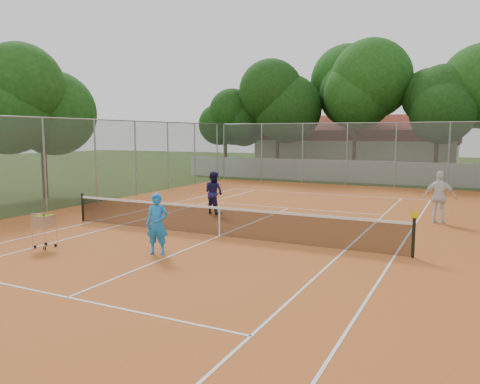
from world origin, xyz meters
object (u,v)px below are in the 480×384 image
at_px(player_near, 157,224).
at_px(player_far_right, 440,197).
at_px(tennis_net, 219,221).
at_px(ball_hopper, 45,230).
at_px(clubhouse, 357,146).
at_px(player_far_left, 214,193).

bearing_deg(player_near, player_far_right, 33.59).
xyz_separation_m(tennis_net, ball_hopper, (-3.79, -3.64, 0.04)).
height_order(clubhouse, ball_hopper, clubhouse).
xyz_separation_m(clubhouse, player_far_right, (8.24, -23.39, -1.21)).
bearing_deg(ball_hopper, clubhouse, 76.09).
bearing_deg(player_near, ball_hopper, 176.87).
bearing_deg(clubhouse, player_near, -87.17).
bearing_deg(player_far_left, tennis_net, 136.95).
distance_m(player_far_right, ball_hopper, 13.65).
height_order(tennis_net, player_far_left, player_far_left).
bearing_deg(player_far_right, player_far_left, 14.02).
bearing_deg(tennis_net, ball_hopper, -136.15).
distance_m(tennis_net, clubhouse, 29.12).
bearing_deg(player_far_left, ball_hopper, 93.38).
relative_size(tennis_net, player_near, 7.00).
distance_m(tennis_net, ball_hopper, 5.26).
height_order(player_near, player_far_right, player_far_right).
relative_size(clubhouse, player_near, 9.66).
xyz_separation_m(clubhouse, ball_hopper, (-1.79, -32.64, -1.65)).
distance_m(player_near, ball_hopper, 3.49).
bearing_deg(clubhouse, player_far_right, -70.60).
relative_size(player_far_left, player_far_right, 0.91).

